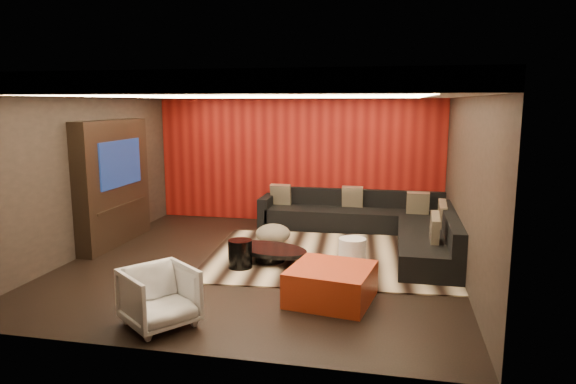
% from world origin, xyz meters
% --- Properties ---
extents(floor, '(6.00, 6.00, 0.02)m').
position_xyz_m(floor, '(0.00, 0.00, -0.01)').
color(floor, black).
rests_on(floor, ground).
extents(ceiling, '(6.00, 6.00, 0.02)m').
position_xyz_m(ceiling, '(0.00, 0.00, 2.81)').
color(ceiling, silver).
rests_on(ceiling, ground).
extents(wall_back, '(6.00, 0.02, 2.80)m').
position_xyz_m(wall_back, '(0.00, 3.01, 1.40)').
color(wall_back, black).
rests_on(wall_back, ground).
extents(wall_left, '(0.02, 6.00, 2.80)m').
position_xyz_m(wall_left, '(-3.01, 0.00, 1.40)').
color(wall_left, black).
rests_on(wall_left, ground).
extents(wall_right, '(0.02, 6.00, 2.80)m').
position_xyz_m(wall_right, '(3.01, 0.00, 1.40)').
color(wall_right, black).
rests_on(wall_right, ground).
extents(red_feature_wall, '(5.98, 0.05, 2.78)m').
position_xyz_m(red_feature_wall, '(0.00, 2.97, 1.40)').
color(red_feature_wall, '#6B0C0A').
rests_on(red_feature_wall, ground).
extents(soffit_back, '(6.00, 0.60, 0.22)m').
position_xyz_m(soffit_back, '(0.00, 2.70, 2.69)').
color(soffit_back, silver).
rests_on(soffit_back, ground).
extents(soffit_front, '(6.00, 0.60, 0.22)m').
position_xyz_m(soffit_front, '(0.00, -2.70, 2.69)').
color(soffit_front, silver).
rests_on(soffit_front, ground).
extents(soffit_left, '(0.60, 4.80, 0.22)m').
position_xyz_m(soffit_left, '(-2.70, 0.00, 2.69)').
color(soffit_left, silver).
rests_on(soffit_left, ground).
extents(soffit_right, '(0.60, 4.80, 0.22)m').
position_xyz_m(soffit_right, '(2.70, 0.00, 2.69)').
color(soffit_right, silver).
rests_on(soffit_right, ground).
extents(cove_back, '(4.80, 0.08, 0.04)m').
position_xyz_m(cove_back, '(0.00, 2.36, 2.60)').
color(cove_back, '#FFD899').
rests_on(cove_back, ground).
extents(cove_front, '(4.80, 0.08, 0.04)m').
position_xyz_m(cove_front, '(0.00, -2.36, 2.60)').
color(cove_front, '#FFD899').
rests_on(cove_front, ground).
extents(cove_left, '(0.08, 4.80, 0.04)m').
position_xyz_m(cove_left, '(-2.36, 0.00, 2.60)').
color(cove_left, '#FFD899').
rests_on(cove_left, ground).
extents(cove_right, '(0.08, 4.80, 0.04)m').
position_xyz_m(cove_right, '(2.36, 0.00, 2.60)').
color(cove_right, '#FFD899').
rests_on(cove_right, ground).
extents(tv_surround, '(0.30, 2.00, 2.20)m').
position_xyz_m(tv_surround, '(-2.85, 0.60, 1.10)').
color(tv_surround, black).
rests_on(tv_surround, ground).
extents(tv_screen, '(0.04, 1.30, 0.80)m').
position_xyz_m(tv_screen, '(-2.69, 0.60, 1.45)').
color(tv_screen, black).
rests_on(tv_screen, ground).
extents(tv_shelf, '(0.04, 1.60, 0.04)m').
position_xyz_m(tv_shelf, '(-2.69, 0.60, 0.70)').
color(tv_shelf, black).
rests_on(tv_shelf, ground).
extents(rug, '(4.22, 3.30, 0.02)m').
position_xyz_m(rug, '(1.05, 0.54, 0.01)').
color(rug, beige).
rests_on(rug, floor).
extents(coffee_table, '(1.62, 1.62, 0.21)m').
position_xyz_m(coffee_table, '(0.12, 0.10, 0.13)').
color(coffee_table, black).
rests_on(coffee_table, rug).
extents(drum_stool, '(0.48, 0.48, 0.43)m').
position_xyz_m(drum_stool, '(-0.25, -0.31, 0.24)').
color(drum_stool, black).
rests_on(drum_stool, rug).
extents(striped_pouf, '(0.77, 0.77, 0.34)m').
position_xyz_m(striped_pouf, '(-0.08, 1.12, 0.19)').
color(striped_pouf, beige).
rests_on(striped_pouf, rug).
extents(white_side_table, '(0.44, 0.44, 0.51)m').
position_xyz_m(white_side_table, '(1.42, -0.09, 0.26)').
color(white_side_table, white).
rests_on(white_side_table, floor).
extents(orange_ottoman, '(1.15, 1.15, 0.44)m').
position_xyz_m(orange_ottoman, '(1.26, -1.29, 0.22)').
color(orange_ottoman, '#AB3316').
rests_on(orange_ottoman, floor).
extents(armchair, '(1.03, 1.03, 0.68)m').
position_xyz_m(armchair, '(-0.54, -2.43, 0.34)').
color(armchair, silver).
rests_on(armchair, floor).
extents(sectional_sofa, '(3.65, 3.50, 0.75)m').
position_xyz_m(sectional_sofa, '(1.73, 1.86, 0.26)').
color(sectional_sofa, black).
rests_on(sectional_sofa, floor).
extents(throw_pillows, '(3.38, 2.75, 0.50)m').
position_xyz_m(throw_pillows, '(1.75, 1.89, 0.62)').
color(throw_pillows, tan).
rests_on(throw_pillows, sectional_sofa).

